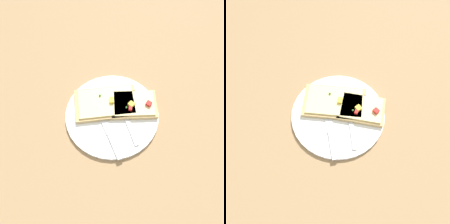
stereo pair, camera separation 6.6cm
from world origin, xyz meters
TOP-DOWN VIEW (x-y plane):
  - ground_plane at (0.00, 0.00)m, footprint 4.00×4.00m
  - plate at (0.00, 0.00)m, footprint 0.29×0.29m
  - fork at (0.03, -0.03)m, footprint 0.14×0.18m
  - knife at (-0.06, -0.03)m, footprint 0.13×0.19m
  - pizza_slice_main at (0.02, 0.03)m, footprint 0.21×0.22m
  - pizza_slice_corner at (0.06, -0.04)m, footprint 0.16×0.17m
  - crumb_scatter at (-0.00, 0.03)m, footprint 0.08×0.08m

SIDE VIEW (x-z plane):
  - ground_plane at x=0.00m, z-range 0.00..0.00m
  - plate at x=0.00m, z-range 0.00..0.01m
  - fork at x=0.03m, z-range 0.01..0.02m
  - knife at x=-0.06m, z-range 0.01..0.02m
  - crumb_scatter at x=0.00m, z-range 0.01..0.02m
  - pizza_slice_main at x=0.02m, z-range 0.01..0.04m
  - pizza_slice_corner at x=0.06m, z-range 0.01..0.04m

